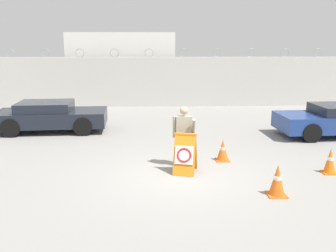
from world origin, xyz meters
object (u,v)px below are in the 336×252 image
object	(u,v)px
traffic_cone_near	(277,180)
parked_car_front_coupe	(50,116)
barricade_sign	(185,153)
traffic_cone_far	(223,150)
traffic_cone_mid	(330,161)
security_guard	(184,134)

from	to	relation	value
traffic_cone_near	parked_car_front_coupe	bearing A→B (deg)	136.09
barricade_sign	traffic_cone_far	world-z (taller)	barricade_sign
traffic_cone_far	traffic_cone_mid	bearing A→B (deg)	-24.16
barricade_sign	traffic_cone_far	distance (m)	1.60
security_guard	traffic_cone_near	distance (m)	3.00
security_guard	parked_car_front_coupe	bearing A→B (deg)	138.26
barricade_sign	parked_car_front_coupe	bearing A→B (deg)	147.81
security_guard	barricade_sign	bearing A→B (deg)	-89.19
traffic_cone_mid	parked_car_front_coupe	bearing A→B (deg)	149.33
traffic_cone_near	barricade_sign	bearing A→B (deg)	140.81
security_guard	traffic_cone_mid	bearing A→B (deg)	-9.75
barricade_sign	traffic_cone_near	world-z (taller)	barricade_sign
traffic_cone_far	parked_car_front_coupe	size ratio (longest dim) A/B	0.15
barricade_sign	security_guard	bearing A→B (deg)	103.52
security_guard	parked_car_front_coupe	xyz separation A→B (m)	(-4.95, 4.53, -0.34)
security_guard	traffic_cone_mid	distance (m)	4.02
barricade_sign	traffic_cone_mid	size ratio (longest dim) A/B	1.54
security_guard	parked_car_front_coupe	size ratio (longest dim) A/B	0.39
barricade_sign	security_guard	distance (m)	0.67
traffic_cone_mid	traffic_cone_far	bearing A→B (deg)	155.84
security_guard	traffic_cone_far	bearing A→B (deg)	22.52
barricade_sign	traffic_cone_mid	world-z (taller)	barricade_sign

